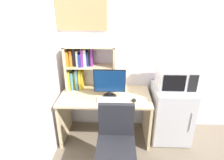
{
  "coord_description": "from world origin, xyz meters",
  "views": [
    {
      "loc": [
        -0.73,
        -2.65,
        1.96
      ],
      "look_at": [
        -0.81,
        -0.37,
        0.97
      ],
      "focal_mm": 29.56,
      "sensor_mm": 36.0,
      "label": 1
    }
  ],
  "objects_px": {
    "desk_fan": "(175,56)",
    "microwave": "(175,78)",
    "wall_corkboard": "(81,11)",
    "hutch_bookshelf": "(83,66)",
    "monitor": "(110,83)",
    "desk_chair": "(116,149)",
    "keyboard": "(111,100)",
    "computer_mouse": "(134,100)",
    "mini_fridge": "(170,113)"
  },
  "relations": [
    {
      "from": "desk_fan",
      "to": "microwave",
      "type": "bearing_deg",
      "value": 6.92
    },
    {
      "from": "desk_fan",
      "to": "wall_corkboard",
      "type": "relative_size",
      "value": 0.4
    },
    {
      "from": "hutch_bookshelf",
      "to": "monitor",
      "type": "distance_m",
      "value": 0.5
    },
    {
      "from": "monitor",
      "to": "desk_chair",
      "type": "distance_m",
      "value": 0.85
    },
    {
      "from": "hutch_bookshelf",
      "to": "wall_corkboard",
      "type": "distance_m",
      "value": 0.76
    },
    {
      "from": "keyboard",
      "to": "desk_chair",
      "type": "height_order",
      "value": "desk_chair"
    },
    {
      "from": "hutch_bookshelf",
      "to": "desk_fan",
      "type": "distance_m",
      "value": 1.28
    },
    {
      "from": "monitor",
      "to": "computer_mouse",
      "type": "xyz_separation_m",
      "value": [
        0.33,
        -0.12,
        -0.2
      ]
    },
    {
      "from": "microwave",
      "to": "wall_corkboard",
      "type": "distance_m",
      "value": 1.58
    },
    {
      "from": "computer_mouse",
      "to": "desk_chair",
      "type": "distance_m",
      "value": 0.68
    },
    {
      "from": "mini_fridge",
      "to": "microwave",
      "type": "bearing_deg",
      "value": 89.79
    },
    {
      "from": "wall_corkboard",
      "to": "mini_fridge",
      "type": "bearing_deg",
      "value": -12.53
    },
    {
      "from": "monitor",
      "to": "wall_corkboard",
      "type": "distance_m",
      "value": 1.05
    },
    {
      "from": "microwave",
      "to": "desk_fan",
      "type": "height_order",
      "value": "desk_fan"
    },
    {
      "from": "computer_mouse",
      "to": "desk_chair",
      "type": "bearing_deg",
      "value": -112.92
    },
    {
      "from": "computer_mouse",
      "to": "microwave",
      "type": "distance_m",
      "value": 0.65
    },
    {
      "from": "wall_corkboard",
      "to": "microwave",
      "type": "bearing_deg",
      "value": -12.4
    },
    {
      "from": "microwave",
      "to": "mini_fridge",
      "type": "bearing_deg",
      "value": -90.21
    },
    {
      "from": "hutch_bookshelf",
      "to": "desk_fan",
      "type": "height_order",
      "value": "desk_fan"
    },
    {
      "from": "hutch_bookshelf",
      "to": "wall_corkboard",
      "type": "height_order",
      "value": "wall_corkboard"
    },
    {
      "from": "desk_fan",
      "to": "computer_mouse",
      "type": "bearing_deg",
      "value": -159.47
    },
    {
      "from": "microwave",
      "to": "desk_chair",
      "type": "bearing_deg",
      "value": -137.03
    },
    {
      "from": "hutch_bookshelf",
      "to": "desk_chair",
      "type": "distance_m",
      "value": 1.25
    },
    {
      "from": "monitor",
      "to": "mini_fridge",
      "type": "height_order",
      "value": "monitor"
    },
    {
      "from": "mini_fridge",
      "to": "desk_fan",
      "type": "distance_m",
      "value": 0.88
    },
    {
      "from": "mini_fridge",
      "to": "desk_fan",
      "type": "height_order",
      "value": "desk_fan"
    },
    {
      "from": "hutch_bookshelf",
      "to": "desk_chair",
      "type": "xyz_separation_m",
      "value": [
        0.5,
        -0.93,
        -0.67
      ]
    },
    {
      "from": "keyboard",
      "to": "microwave",
      "type": "bearing_deg",
      "value": 12.82
    },
    {
      "from": "mini_fridge",
      "to": "desk_fan",
      "type": "xyz_separation_m",
      "value": [
        -0.05,
        -0.0,
        0.88
      ]
    },
    {
      "from": "computer_mouse",
      "to": "mini_fridge",
      "type": "bearing_deg",
      "value": 19.2
    },
    {
      "from": "microwave",
      "to": "desk_chair",
      "type": "relative_size",
      "value": 0.52
    },
    {
      "from": "hutch_bookshelf",
      "to": "microwave",
      "type": "relative_size",
      "value": 1.51
    },
    {
      "from": "keyboard",
      "to": "desk_chair",
      "type": "relative_size",
      "value": 0.4
    },
    {
      "from": "computer_mouse",
      "to": "wall_corkboard",
      "type": "xyz_separation_m",
      "value": [
        -0.73,
        0.49,
        1.1
      ]
    },
    {
      "from": "microwave",
      "to": "wall_corkboard",
      "type": "relative_size",
      "value": 0.68
    },
    {
      "from": "keyboard",
      "to": "desk_fan",
      "type": "bearing_deg",
      "value": 13.15
    },
    {
      "from": "monitor",
      "to": "hutch_bookshelf",
      "type": "bearing_deg",
      "value": 145.92
    },
    {
      "from": "microwave",
      "to": "monitor",
      "type": "bearing_deg",
      "value": -174.55
    },
    {
      "from": "desk_chair",
      "to": "wall_corkboard",
      "type": "relative_size",
      "value": 1.3
    },
    {
      "from": "wall_corkboard",
      "to": "monitor",
      "type": "bearing_deg",
      "value": -42.94
    },
    {
      "from": "desk_chair",
      "to": "hutch_bookshelf",
      "type": "bearing_deg",
      "value": 118.06
    },
    {
      "from": "microwave",
      "to": "hutch_bookshelf",
      "type": "bearing_deg",
      "value": 172.02
    },
    {
      "from": "hutch_bookshelf",
      "to": "mini_fridge",
      "type": "bearing_deg",
      "value": -8.11
    },
    {
      "from": "computer_mouse",
      "to": "desk_chair",
      "type": "xyz_separation_m",
      "value": [
        -0.23,
        -0.55,
        -0.33
      ]
    },
    {
      "from": "microwave",
      "to": "desk_fan",
      "type": "xyz_separation_m",
      "value": [
        -0.05,
        -0.01,
        0.31
      ]
    },
    {
      "from": "hutch_bookshelf",
      "to": "desk_fan",
      "type": "xyz_separation_m",
      "value": [
        1.25,
        -0.19,
        0.22
      ]
    },
    {
      "from": "hutch_bookshelf",
      "to": "mini_fridge",
      "type": "distance_m",
      "value": 1.47
    },
    {
      "from": "desk_chair",
      "to": "wall_corkboard",
      "type": "distance_m",
      "value": 1.83
    },
    {
      "from": "hutch_bookshelf",
      "to": "keyboard",
      "type": "xyz_separation_m",
      "value": [
        0.42,
        -0.38,
        -0.35
      ]
    },
    {
      "from": "computer_mouse",
      "to": "wall_corkboard",
      "type": "height_order",
      "value": "wall_corkboard"
    }
  ]
}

